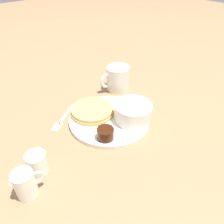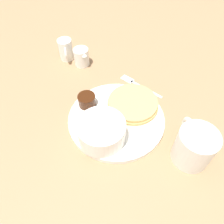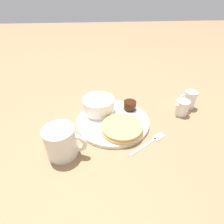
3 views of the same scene
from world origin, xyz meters
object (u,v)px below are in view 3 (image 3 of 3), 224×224
Objects in this scene: bowl at (99,105)px; creamer_pitcher_far at (189,99)px; plate at (113,121)px; creamer_pitcher_near at (182,107)px; coffee_mug at (62,142)px; fork at (151,141)px.

creamer_pitcher_far is at bearing 2.48° from bowl.
creamer_pitcher_near is at bearing 6.37° from plate.
bowl reaches higher than creamer_pitcher_near.
fork is at bearing 4.69° from coffee_mug.
bowl reaches higher than plate.
plate is 3.51× the size of creamer_pitcher_far.
creamer_pitcher_far is (0.34, 0.01, -0.01)m from bowl.
fork is at bearing -43.63° from plate.
creamer_pitcher_near is at bearing -4.77° from bowl.
coffee_mug is (-0.15, -0.12, 0.04)m from plate.
plate is at bearing -167.11° from creamer_pitcher_far.
plate is at bearing 39.31° from coffee_mug.
bowl is 1.61× the size of creamer_pitcher_near.
creamer_pitcher_far is (0.44, 0.19, -0.01)m from coffee_mug.
creamer_pitcher_far is 0.25m from fork.
plate is at bearing -173.63° from creamer_pitcher_near.
creamer_pitcher_far is at bearing 41.78° from fork.
plate is at bearing 136.37° from fork.
plate is 2.22× the size of bowl.
plate reaches higher than fork.
coffee_mug is at bearing -120.53° from bowl.
bowl is 0.22m from fork.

